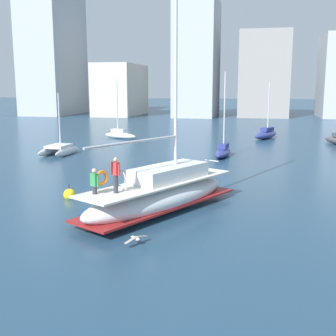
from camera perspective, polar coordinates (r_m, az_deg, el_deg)
The scene contains 9 objects.
ground_plane at distance 23.32m, azimuth -3.95°, elevation -4.38°, with size 400.00×400.00×0.00m, color navy.
main_sailboat at distance 21.27m, azimuth -0.96°, elevation -3.29°, with size 6.70×9.58×13.79m.
moored_sloop_far at distance 51.51m, azimuth -6.31°, elevation 4.39°, with size 4.49×2.55×6.86m.
moored_catamaran at distance 38.19m, azimuth 7.18°, elevation 2.23°, with size 1.55×4.56×7.25m.
moored_cutter_left at distance 40.11m, azimuth -14.06°, elevation 2.39°, with size 2.27×4.41×5.45m.
moored_cutter_right at distance 52.48m, azimuth 12.70°, elevation 4.37°, with size 3.41×5.48×6.59m.
seagull at distance 17.04m, azimuth -4.22°, elevation -9.17°, with size 0.70×1.07×0.17m.
mooring_buoy at distance 24.52m, azimuth -12.75°, elevation -3.40°, with size 0.66×0.66×0.93m.
waterfront_buildings at distance 91.20m, azimuth 8.51°, elevation 13.40°, with size 82.77×20.31×26.91m.
Camera 1 is at (6.07, -21.69, 6.02)m, focal length 46.67 mm.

